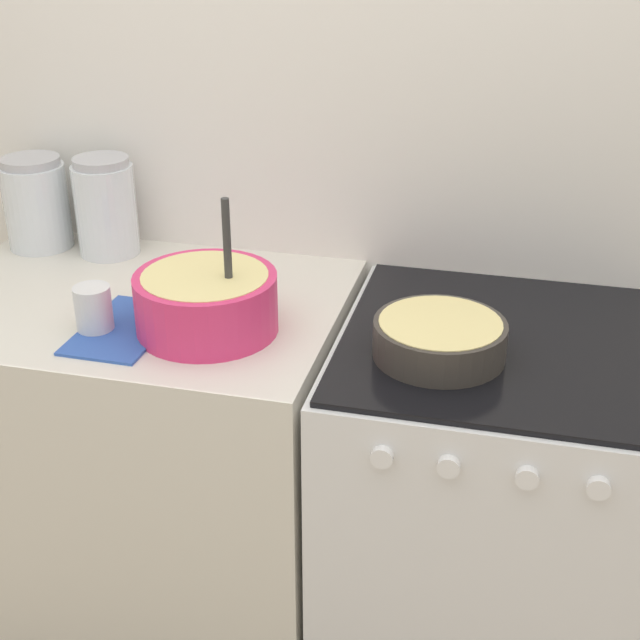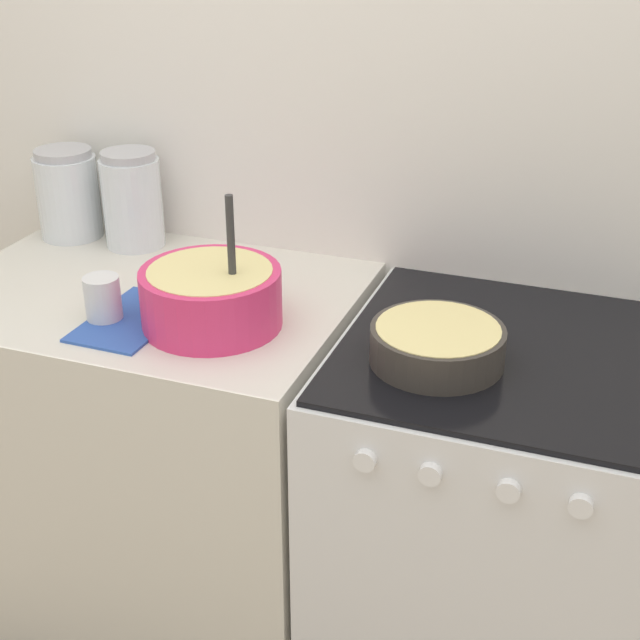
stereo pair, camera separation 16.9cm
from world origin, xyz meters
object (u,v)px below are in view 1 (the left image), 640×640
object	(u,v)px
stove	(485,518)
storage_jar_left	(37,209)
baking_pan	(440,338)
tin_can	(94,309)
storage_jar_middle	(106,213)
mixing_bowl	(206,299)

from	to	relation	value
stove	storage_jar_left	world-z (taller)	storage_jar_left
baking_pan	tin_can	size ratio (longest dim) A/B	2.62
storage_jar_left	storage_jar_middle	bearing A→B (deg)	-0.00
storage_jar_left	tin_can	xyz separation A→B (m)	(0.35, -0.40, -0.05)
storage_jar_middle	storage_jar_left	bearing A→B (deg)	180.00
mixing_bowl	storage_jar_middle	xyz separation A→B (m)	(-0.38, 0.34, 0.03)
stove	storage_jar_left	distance (m)	1.30
mixing_bowl	storage_jar_middle	size ratio (longest dim) A/B	1.20
stove	mixing_bowl	distance (m)	0.79
stove	storage_jar_middle	world-z (taller)	storage_jar_middle
baking_pan	storage_jar_middle	bearing A→B (deg)	158.54
stove	mixing_bowl	world-z (taller)	mixing_bowl
mixing_bowl	storage_jar_middle	distance (m)	0.51
storage_jar_middle	baking_pan	bearing A→B (deg)	-21.46
baking_pan	storage_jar_left	distance (m)	1.09
mixing_bowl	baking_pan	world-z (taller)	mixing_bowl
stove	tin_can	size ratio (longest dim) A/B	9.18
mixing_bowl	tin_can	bearing A→B (deg)	-165.02
stove	tin_can	world-z (taller)	tin_can
stove	baking_pan	world-z (taller)	baking_pan
mixing_bowl	stove	bearing A→B (deg)	9.71
mixing_bowl	storage_jar_left	distance (m)	0.66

